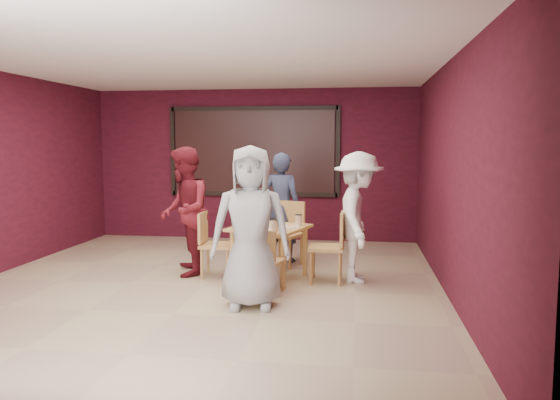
# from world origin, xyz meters

# --- Properties ---
(floor) EXTENTS (7.00, 7.00, 0.00)m
(floor) POSITION_xyz_m (0.00, 0.00, 0.00)
(floor) COLOR tan
(floor) RESTS_ON ground
(window_blinds) EXTENTS (3.00, 0.02, 1.50)m
(window_blinds) POSITION_xyz_m (0.00, 3.45, 1.65)
(window_blinds) COLOR black
(dining_table) EXTENTS (1.12, 1.12, 0.86)m
(dining_table) POSITION_xyz_m (0.78, 0.51, 0.63)
(dining_table) COLOR tan
(dining_table) RESTS_ON floor
(chair_front) EXTENTS (0.46, 0.46, 0.79)m
(chair_front) POSITION_xyz_m (0.84, -0.23, 0.45)
(chair_front) COLOR tan
(chair_front) RESTS_ON floor
(chair_back) EXTENTS (0.59, 0.59, 0.95)m
(chair_back) POSITION_xyz_m (0.90, 1.38, 0.53)
(chair_back) COLOR tan
(chair_back) RESTS_ON floor
(chair_left) EXTENTS (0.44, 0.44, 0.88)m
(chair_left) POSITION_xyz_m (-0.01, 0.51, 0.50)
(chair_left) COLOR tan
(chair_left) RESTS_ON floor
(chair_right) EXTENTS (0.46, 0.46, 0.93)m
(chair_right) POSITION_xyz_m (1.62, 0.44, 0.52)
(chair_right) COLOR tan
(chair_right) RESTS_ON floor
(diner_front) EXTENTS (0.94, 0.68, 1.79)m
(diner_front) POSITION_xyz_m (0.78, -0.75, 0.89)
(diner_front) COLOR #9C9C9C
(diner_front) RESTS_ON floor
(diner_back) EXTENTS (0.69, 0.55, 1.67)m
(diner_back) POSITION_xyz_m (0.79, 1.63, 0.83)
(diner_back) COLOR #282F48
(diner_back) RESTS_ON floor
(diner_left) EXTENTS (0.88, 1.01, 1.76)m
(diner_left) POSITION_xyz_m (-0.41, 0.59, 0.88)
(diner_left) COLOR maroon
(diner_left) RESTS_ON floor
(diner_right) EXTENTS (0.64, 1.10, 1.70)m
(diner_right) POSITION_xyz_m (1.94, 0.57, 0.85)
(diner_right) COLOR white
(diner_right) RESTS_ON floor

